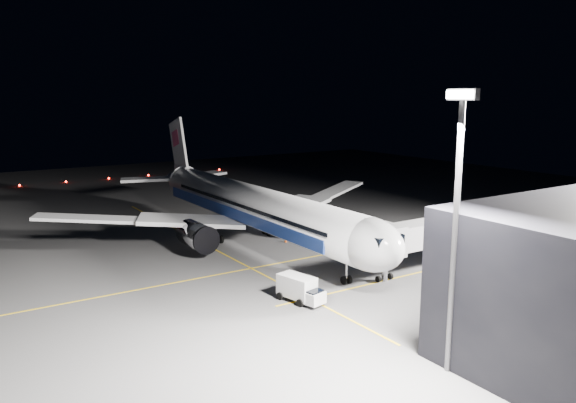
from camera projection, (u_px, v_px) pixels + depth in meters
The scene contains 13 objects.
ground at pixel (254, 243), 78.13m from camera, with size 200.00×200.00×0.00m, color #4C4C4F.
guide_line_main at pixel (293, 260), 69.89m from camera, with size 0.25×80.00×0.01m, color gold.
guide_line_cross at pixel (215, 249), 74.93m from camera, with size 70.00×0.25×0.01m, color gold.
guide_line_side at pixel (421, 272), 65.35m from camera, with size 0.25×40.00×0.01m, color gold.
airliner at pixel (249, 205), 78.06m from camera, with size 61.48×54.22×16.64m.
jet_bridge at pixel (470, 225), 68.80m from camera, with size 3.60×34.40×6.30m.
floodlight_mast_south at pixel (456, 208), 39.64m from camera, with size 2.40×0.67×20.70m.
taxiway_lights at pixel (109, 178), 137.44m from camera, with size 0.44×60.44×0.44m.
service_truck at pixel (300, 289), 55.60m from camera, with size 5.39×3.12×2.60m.
baggage_tug at pixel (304, 214), 94.13m from camera, with size 2.49×2.20×1.55m.
safety_cone_a at pixel (286, 240), 78.54m from camera, with size 0.41×0.41×0.61m, color #DD4B09.
safety_cone_b at pixel (314, 227), 86.25m from camera, with size 0.37×0.37×0.56m, color #DD4B09.
safety_cone_c at pixel (276, 231), 83.91m from camera, with size 0.39×0.39×0.59m, color #DD4B09.
Camera 1 is at (66.11, -37.17, 20.23)m, focal length 35.00 mm.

